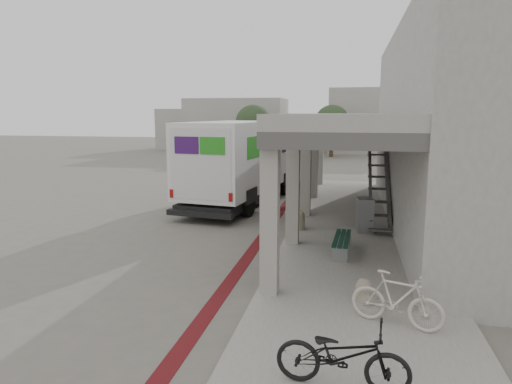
% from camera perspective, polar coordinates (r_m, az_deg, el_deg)
% --- Properties ---
extents(ground, '(120.00, 120.00, 0.00)m').
position_cam_1_polar(ground, '(14.08, -4.29, -6.88)').
color(ground, '#646156').
rests_on(ground, ground).
extents(bike_lane_stripe, '(0.35, 40.00, 0.01)m').
position_cam_1_polar(bike_lane_stripe, '(15.73, 1.24, -5.04)').
color(bike_lane_stripe, '#5A1215').
rests_on(bike_lane_stripe, ground).
extents(sidewalk, '(4.40, 28.00, 0.12)m').
position_cam_1_polar(sidewalk, '(13.56, 12.33, -7.49)').
color(sidewalk, gray).
rests_on(sidewalk, ground).
extents(transit_building, '(7.60, 17.00, 7.00)m').
position_cam_1_polar(transit_building, '(17.74, 21.86, 7.06)').
color(transit_building, gray).
rests_on(transit_building, ground).
extents(distant_backdrop, '(28.00, 10.00, 6.50)m').
position_cam_1_polar(distant_backdrop, '(49.30, 4.05, 8.26)').
color(distant_backdrop, '#999791').
rests_on(distant_backdrop, ground).
extents(tree_left, '(3.20, 3.20, 4.80)m').
position_cam_1_polar(tree_left, '(41.89, -0.36, 8.66)').
color(tree_left, '#38281C').
rests_on(tree_left, ground).
extents(tree_mid, '(3.20, 3.20, 4.80)m').
position_cam_1_polar(tree_mid, '(43.00, 9.47, 8.56)').
color(tree_mid, '#38281C').
rests_on(tree_mid, ground).
extents(tree_right, '(3.20, 3.20, 4.80)m').
position_cam_1_polar(tree_right, '(42.43, 20.38, 8.07)').
color(tree_right, '#38281C').
rests_on(tree_right, ground).
extents(fedex_truck, '(3.75, 8.92, 3.69)m').
position_cam_1_polar(fedex_truck, '(20.31, -1.99, 3.96)').
color(fedex_truck, black).
rests_on(fedex_truck, ground).
extents(bench, '(0.51, 1.96, 0.46)m').
position_cam_1_polar(bench, '(13.22, 10.68, -6.12)').
color(bench, gray).
rests_on(bench, sidewalk).
extents(bollard_near, '(0.35, 0.35, 0.53)m').
position_cam_1_polar(bollard_near, '(10.00, 13.33, -11.91)').
color(bollard_near, gray).
rests_on(bollard_near, sidewalk).
extents(bollard_far, '(0.45, 0.45, 0.67)m').
position_cam_1_polar(bollard_far, '(15.67, 5.35, -3.45)').
color(bollard_far, gray).
rests_on(bollard_far, sidewalk).
extents(utility_cabinet, '(0.58, 0.73, 1.13)m').
position_cam_1_polar(utility_cabinet, '(15.70, 13.44, -2.78)').
color(utility_cabinet, gray).
rests_on(utility_cabinet, sidewalk).
extents(bicycle_black, '(1.97, 0.82, 1.01)m').
position_cam_1_polar(bicycle_black, '(7.04, 10.74, -19.41)').
color(bicycle_black, black).
rests_on(bicycle_black, sidewalk).
extents(bicycle_cream, '(1.80, 1.04, 1.04)m').
position_cam_1_polar(bicycle_cream, '(9.06, 17.19, -12.70)').
color(bicycle_cream, beige).
rests_on(bicycle_cream, sidewalk).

